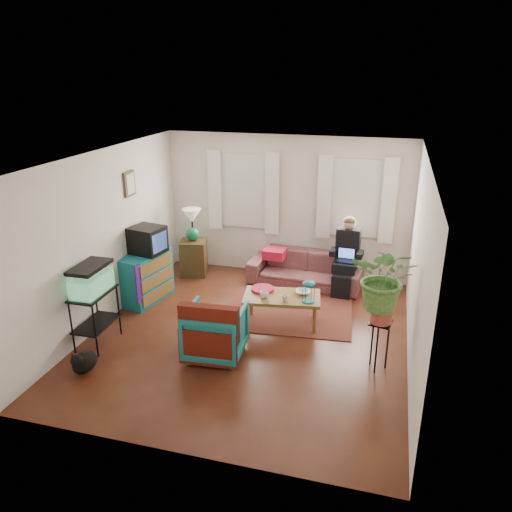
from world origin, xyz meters
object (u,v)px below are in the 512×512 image
(sofa, at_px, (305,264))
(armchair, at_px, (216,329))
(dresser, at_px, (146,277))
(side_table, at_px, (194,257))
(coffee_table, at_px, (282,310))
(plant_stand, at_px, (379,346))
(aquarium_stand, at_px, (96,318))

(sofa, xyz_separation_m, armchair, (-0.75, -2.68, -0.00))
(dresser, relative_size, armchair, 1.18)
(side_table, relative_size, coffee_table, 0.59)
(dresser, distance_m, armchair, 2.16)
(sofa, height_order, coffee_table, sofa)
(side_table, bearing_deg, armchair, -62.13)
(side_table, distance_m, plant_stand, 4.22)
(dresser, distance_m, plant_stand, 4.00)
(dresser, bearing_deg, armchair, -26.30)
(side_table, bearing_deg, plant_stand, -33.81)
(dresser, height_order, plant_stand, dresser)
(dresser, bearing_deg, aquarium_stand, -78.87)
(sofa, xyz_separation_m, side_table, (-2.11, -0.09, -0.05))
(aquarium_stand, bearing_deg, coffee_table, 27.33)
(aquarium_stand, bearing_deg, armchair, 4.88)
(armchair, height_order, coffee_table, armchair)
(armchair, bearing_deg, dresser, -41.54)
(coffee_table, bearing_deg, dresser, 165.95)
(sofa, distance_m, aquarium_stand, 3.76)
(aquarium_stand, xyz_separation_m, coffee_table, (2.39, 1.27, -0.16))
(plant_stand, bearing_deg, coffee_table, 149.49)
(dresser, relative_size, coffee_table, 0.80)
(armchair, relative_size, plant_stand, 1.14)
(aquarium_stand, distance_m, plant_stand, 3.88)
(coffee_table, bearing_deg, sofa, 78.48)
(side_table, distance_m, armchair, 2.92)
(aquarium_stand, bearing_deg, sofa, 48.41)
(aquarium_stand, relative_size, armchair, 1.02)
(dresser, bearing_deg, plant_stand, -4.28)
(dresser, distance_m, aquarium_stand, 1.49)
(coffee_table, bearing_deg, aquarium_stand, -160.70)
(sofa, xyz_separation_m, aquarium_stand, (-2.46, -2.84, 0.01))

